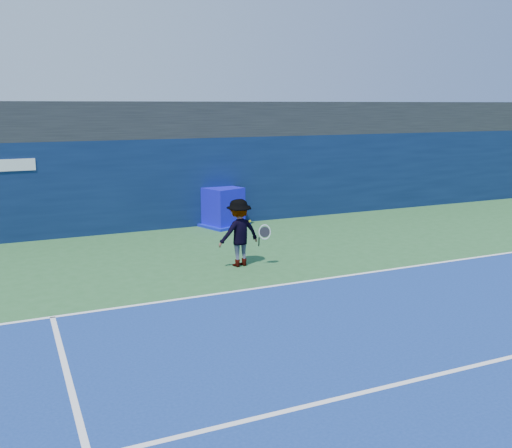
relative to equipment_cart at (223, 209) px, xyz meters
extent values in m
plane|color=#2A5E2E|center=(-1.12, -9.73, -0.61)|extent=(80.00, 80.00, 0.00)
cube|color=white|center=(-1.12, -6.73, -0.60)|extent=(24.00, 0.10, 0.01)
cube|color=white|center=(-1.12, -11.73, -0.60)|extent=(24.00, 0.10, 0.01)
cube|color=black|center=(-1.12, 1.77, 2.99)|extent=(36.00, 3.00, 1.20)
cube|color=#0B1B3E|center=(-1.12, 0.77, 0.89)|extent=(36.00, 1.00, 3.00)
cube|color=#120DC1|center=(0.00, 0.00, 0.06)|extent=(1.42, 1.42, 1.33)
cube|color=#0C15B2|center=(0.00, 0.00, -0.56)|extent=(1.77, 1.77, 0.09)
imported|color=white|center=(-1.36, -4.80, 0.27)|extent=(1.21, 0.80, 1.75)
cylinder|color=black|center=(-0.91, -5.05, 0.04)|extent=(0.08, 0.15, 0.28)
torus|color=silver|center=(-0.77, -5.10, 0.29)|extent=(0.32, 0.18, 0.31)
cylinder|color=black|center=(-0.77, -5.10, 0.29)|extent=(0.27, 0.14, 0.27)
sphere|color=#F5FA1B|center=(-1.12, -4.96, 0.58)|extent=(0.06, 0.06, 0.06)
camera|label=1|loc=(-6.76, -18.03, 3.50)|focal=40.00mm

